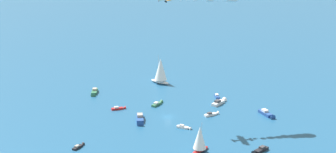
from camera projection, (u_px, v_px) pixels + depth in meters
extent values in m
plane|color=#1E517A|center=(168.00, 117.00, 183.91)|extent=(2000.00, 2000.00, 0.00)
cube|color=#33704C|center=(95.00, 92.00, 211.50)|extent=(7.20, 3.30, 1.11)
cone|color=#33704C|center=(93.00, 95.00, 207.43)|extent=(2.11, 2.47, 2.22)
cube|color=gray|center=(95.00, 89.00, 211.72)|extent=(2.68, 2.14, 0.83)
ellipsoid|color=white|center=(160.00, 82.00, 225.22)|extent=(9.83, 8.77, 1.45)
cylinder|color=#B2B2B7|center=(158.00, 68.00, 223.82)|extent=(0.14, 0.14, 11.88)
cone|color=white|center=(161.00, 69.00, 223.19)|extent=(7.99, 7.99, 10.10)
cube|color=black|center=(261.00, 150.00, 154.64)|extent=(4.41, 5.64, 0.88)
cone|color=black|center=(255.00, 153.00, 152.44)|extent=(2.25, 2.13, 1.77)
cube|color=#38383D|center=(262.00, 147.00, 154.69)|extent=(2.22, 2.39, 0.66)
cube|color=black|center=(78.00, 147.00, 156.76)|extent=(3.98, 3.58, 0.65)
cone|color=black|center=(82.00, 144.00, 158.87)|extent=(1.63, 1.67, 1.30)
cube|color=gray|center=(77.00, 146.00, 156.34)|extent=(1.77, 1.71, 0.49)
cube|color=#B21E1E|center=(117.00, 109.00, 191.38)|extent=(2.04, 4.72, 0.73)
cone|color=#B21E1E|center=(124.00, 108.00, 192.23)|extent=(1.60, 1.35, 1.46)
cube|color=silver|center=(116.00, 107.00, 191.09)|extent=(1.37, 1.74, 0.55)
cube|color=white|center=(183.00, 127.00, 173.14)|extent=(3.65, 4.29, 0.69)
cone|color=white|center=(189.00, 128.00, 172.06)|extent=(1.76, 1.70, 1.38)
cube|color=silver|center=(182.00, 125.00, 173.10)|extent=(1.78, 1.87, 0.52)
cube|color=#23478C|center=(217.00, 96.00, 205.78)|extent=(4.87, 2.01, 0.76)
cone|color=#23478C|center=(218.00, 99.00, 203.01)|extent=(1.37, 1.64, 1.52)
cube|color=silver|center=(217.00, 95.00, 205.94)|extent=(1.78, 1.38, 0.57)
cube|color=white|center=(210.00, 115.00, 184.92)|extent=(3.07, 5.12, 0.78)
cone|color=white|center=(217.00, 113.00, 186.36)|extent=(1.88, 1.69, 1.56)
cube|color=#38383D|center=(210.00, 113.00, 184.56)|extent=(1.74, 2.02, 0.59)
cube|color=#23478C|center=(265.00, 113.00, 185.90)|extent=(7.22, 3.63, 1.11)
cone|color=#23478C|center=(272.00, 117.00, 182.18)|extent=(2.20, 2.54, 2.21)
cube|color=silver|center=(265.00, 110.00, 186.09)|extent=(2.74, 2.24, 0.83)
cube|color=#33704C|center=(157.00, 104.00, 195.99)|extent=(5.08, 4.78, 0.85)
cone|color=#33704C|center=(161.00, 102.00, 198.66)|extent=(2.14, 2.17, 1.69)
cube|color=silver|center=(156.00, 103.00, 195.45)|extent=(2.28, 2.24, 0.63)
cube|color=white|center=(218.00, 103.00, 197.18)|extent=(6.40, 6.65, 1.12)
cone|color=white|center=(223.00, 100.00, 200.49)|extent=(2.86, 2.83, 2.24)
cube|color=#38383D|center=(218.00, 101.00, 196.50)|extent=(2.98, 3.01, 0.84)
ellipsoid|color=#B21E1E|center=(200.00, 150.00, 154.27)|extent=(6.25, 7.34, 1.06)
cylinder|color=#B2B2B7|center=(202.00, 135.00, 153.30)|extent=(0.14, 0.14, 8.72)
cone|color=white|center=(200.00, 137.00, 152.75)|extent=(5.84, 5.84, 7.41)
cube|color=#23478C|center=(140.00, 118.00, 180.48)|extent=(8.11, 3.41, 1.26)
cone|color=#23478C|center=(140.00, 123.00, 175.87)|extent=(2.29, 2.74, 2.52)
cube|color=gray|center=(140.00, 115.00, 180.74)|extent=(2.97, 2.32, 0.95)
cylinder|color=black|center=(166.00, 2.00, 170.65)|extent=(0.15, 0.60, 0.60)
cylinder|color=black|center=(165.00, 1.00, 172.37)|extent=(0.15, 0.60, 0.60)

